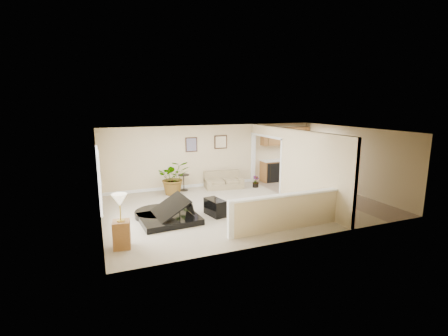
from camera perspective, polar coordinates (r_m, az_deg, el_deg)
name	(u,v)px	position (r m, az deg, el deg)	size (l,w,h in m)	color
floor	(245,205)	(10.95, 3.66, -6.59)	(9.00, 9.00, 0.00)	tan
back_wall	(214,156)	(13.35, -1.83, 2.20)	(9.00, 0.04, 2.50)	beige
front_wall	(299,192)	(8.10, 12.98, -4.06)	(9.00, 0.04, 2.50)	beige
left_wall	(98,181)	(9.62, -21.23, -2.14)	(0.04, 6.00, 2.50)	beige
right_wall	(353,160)	(13.19, 21.67, 1.29)	(0.04, 6.00, 2.50)	beige
ceiling	(246,131)	(10.45, 3.84, 6.56)	(9.00, 6.00, 0.04)	silver
kitchen_vinyl	(321,196)	(12.58, 16.77, -4.66)	(2.70, 6.00, 0.01)	tan
interior_partition	(288,165)	(11.73, 11.16, 0.57)	(0.18, 5.99, 2.50)	beige
pony_half_wall	(285,211)	(8.91, 10.59, -7.47)	(3.42, 0.22, 1.00)	beige
left_window	(99,178)	(9.08, -21.16, -1.59)	(0.05, 2.15, 1.45)	white
wall_art_left	(191,145)	(12.96, -5.76, 4.11)	(0.48, 0.04, 0.58)	#351F13
wall_mirror	(221,142)	(13.36, -0.59, 4.59)	(0.55, 0.04, 0.55)	#351F13
kitchen_cabinets	(283,161)	(14.58, 10.41, 1.28)	(2.36, 0.65, 2.33)	#976131
piano	(166,199)	(9.56, -10.13, -5.35)	(1.99, 2.07, 1.55)	black
piano_bench	(215,207)	(9.94, -1.59, -6.92)	(0.38, 0.75, 0.50)	black
loveseat	(223,180)	(13.14, -0.13, -2.06)	(1.60, 1.03, 0.85)	tan
accent_table	(184,180)	(12.76, -7.10, -2.16)	(0.44, 0.44, 0.64)	black
palm_plant	(174,178)	(12.27, -8.85, -1.68)	(1.24, 1.10, 1.29)	black
small_plant	(256,182)	(13.25, 5.57, -2.54)	(0.30, 0.30, 0.47)	black
lamp_stand	(121,225)	(8.05, -17.64, -9.59)	(0.44, 0.44, 1.32)	#976131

